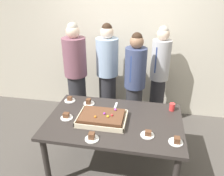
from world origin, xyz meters
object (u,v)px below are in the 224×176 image
at_px(person_serving_front, 135,84).
at_px(party_table, 114,126).
at_px(cake_server_utensil, 116,106).
at_px(plated_slice_center_front, 70,100).
at_px(drink_cup_nearest, 172,107).
at_px(sheet_cake, 102,118).
at_px(person_green_shirt_behind, 107,74).
at_px(plated_slice_near_left, 92,137).
at_px(plated_slice_far_right, 89,102).
at_px(person_far_right_suit, 159,75).
at_px(plated_slice_far_left, 148,134).
at_px(plated_slice_near_right, 176,141).
at_px(person_striped_tie_right, 76,75).
at_px(plated_slice_center_back, 66,116).

bearing_deg(person_serving_front, party_table, 7.62).
relative_size(cake_server_utensil, person_serving_front, 0.12).
distance_m(plated_slice_center_front, drink_cup_nearest, 1.39).
relative_size(sheet_cake, person_green_shirt_behind, 0.34).
relative_size(plated_slice_near_left, plated_slice_far_right, 1.00).
distance_m(party_table, plated_slice_far_right, 0.52).
distance_m(cake_server_utensil, person_far_right_suit, 1.08).
relative_size(drink_cup_nearest, person_serving_front, 0.06).
xyz_separation_m(plated_slice_far_left, plated_slice_center_front, (-1.10, 0.58, -0.00)).
distance_m(plated_slice_near_right, person_far_right_suit, 1.54).
height_order(party_table, person_striped_tie_right, person_striped_tie_right).
bearing_deg(party_table, cake_server_utensil, 96.93).
height_order(person_serving_front, person_far_right_suit, person_far_right_suit).
relative_size(cake_server_utensil, person_striped_tie_right, 0.12).
xyz_separation_m(party_table, plated_slice_center_back, (-0.58, -0.07, 0.11)).
height_order(plated_slice_near_left, person_far_right_suit, person_far_right_suit).
xyz_separation_m(party_table, plated_slice_center_front, (-0.69, 0.35, 0.10)).
xyz_separation_m(plated_slice_near_left, drink_cup_nearest, (0.87, 0.75, 0.02)).
bearing_deg(plated_slice_center_back, plated_slice_near_right, -10.15).
relative_size(plated_slice_center_front, cake_server_utensil, 0.75).
bearing_deg(plated_slice_near_left, person_serving_front, 75.52).
relative_size(party_table, drink_cup_nearest, 16.22).
height_order(plated_slice_near_left, plated_slice_near_right, plated_slice_near_left).
distance_m(plated_slice_center_back, person_serving_front, 1.21).
height_order(plated_slice_near_left, plated_slice_far_right, plated_slice_far_right).
xyz_separation_m(party_table, person_far_right_suit, (0.53, 1.23, 0.21)).
bearing_deg(party_table, plated_slice_far_right, 142.98).
bearing_deg(drink_cup_nearest, plated_slice_center_back, -161.87).
distance_m(plated_slice_near_left, person_green_shirt_behind, 1.55).
relative_size(person_striped_tie_right, person_far_right_suit, 1.03).
height_order(plated_slice_center_front, person_striped_tie_right, person_striped_tie_right).
height_order(plated_slice_near_right, plated_slice_far_left, plated_slice_near_right).
bearing_deg(person_green_shirt_behind, plated_slice_near_right, 26.87).
xyz_separation_m(plated_slice_near_left, plated_slice_far_right, (-0.24, 0.71, 0.00)).
height_order(plated_slice_near_right, person_far_right_suit, person_far_right_suit).
relative_size(plated_slice_center_front, person_green_shirt_behind, 0.09).
height_order(sheet_cake, person_striped_tie_right, person_striped_tie_right).
xyz_separation_m(person_green_shirt_behind, person_striped_tie_right, (-0.48, -0.20, 0.02)).
relative_size(person_serving_front, person_far_right_suit, 0.97).
bearing_deg(plated_slice_near_right, sheet_cake, 163.27).
relative_size(plated_slice_center_front, person_far_right_suit, 0.09).
relative_size(party_table, plated_slice_center_back, 10.81).
bearing_deg(sheet_cake, plated_slice_far_right, 127.19).
distance_m(person_serving_front, person_striped_tie_right, 0.96).
height_order(party_table, drink_cup_nearest, drink_cup_nearest).
distance_m(plated_slice_near_right, plated_slice_center_back, 1.31).
xyz_separation_m(plated_slice_near_right, drink_cup_nearest, (-0.01, 0.65, 0.03)).
relative_size(sheet_cake, plated_slice_near_right, 3.84).
distance_m(party_table, drink_cup_nearest, 0.79).
bearing_deg(party_table, person_green_shirt_behind, 105.67).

